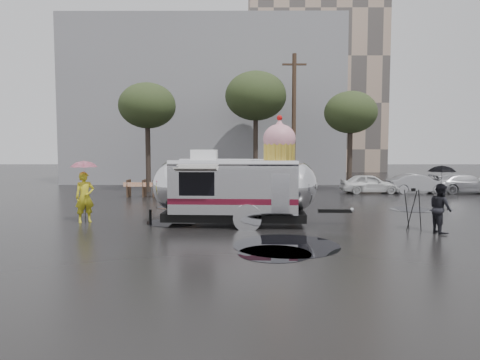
{
  "coord_description": "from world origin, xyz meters",
  "views": [
    {
      "loc": [
        -0.98,
        -14.55,
        2.82
      ],
      "look_at": [
        -1.03,
        1.17,
        1.64
      ],
      "focal_mm": 32.0,
      "sensor_mm": 36.0,
      "label": 1
    }
  ],
  "objects_px": {
    "tripod": "(413,205)",
    "person_left": "(85,197)",
    "airstream_trailer": "(237,185)",
    "person_right": "(440,208)"
  },
  "relations": [
    {
      "from": "person_left",
      "to": "tripod",
      "type": "height_order",
      "value": "person_left"
    },
    {
      "from": "person_right",
      "to": "airstream_trailer",
      "type": "bearing_deg",
      "value": 70.42
    },
    {
      "from": "airstream_trailer",
      "to": "person_right",
      "type": "height_order",
      "value": "airstream_trailer"
    },
    {
      "from": "person_right",
      "to": "tripod",
      "type": "bearing_deg",
      "value": 47.14
    },
    {
      "from": "person_left",
      "to": "person_right",
      "type": "bearing_deg",
      "value": -42.4
    },
    {
      "from": "airstream_trailer",
      "to": "person_left",
      "type": "bearing_deg",
      "value": 179.4
    },
    {
      "from": "person_right",
      "to": "tripod",
      "type": "relative_size",
      "value": 1.13
    },
    {
      "from": "airstream_trailer",
      "to": "person_right",
      "type": "relative_size",
      "value": 4.62
    },
    {
      "from": "person_right",
      "to": "tripod",
      "type": "height_order",
      "value": "person_right"
    },
    {
      "from": "tripod",
      "to": "person_left",
      "type": "bearing_deg",
      "value": 172.33
    }
  ]
}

